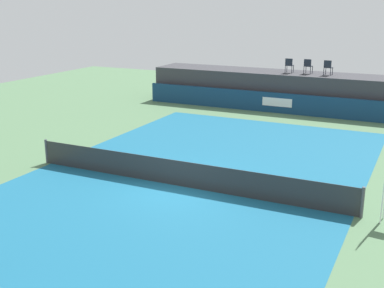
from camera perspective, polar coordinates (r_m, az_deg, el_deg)
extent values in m
plane|color=#4C704C|center=(20.54, 2.59, -2.18)|extent=(48.00, 48.00, 0.00)
cube|color=#16597A|center=(17.97, -1.22, -4.85)|extent=(12.00, 22.00, 0.00)
cube|color=navy|center=(30.03, 10.60, 4.57)|extent=(18.00, 0.20, 1.20)
cube|color=white|center=(30.03, 9.70, 4.74)|extent=(1.80, 0.02, 0.50)
cube|color=#38383D|center=(31.65, 11.53, 6.02)|extent=(18.00, 2.80, 2.20)
cylinder|color=#1E232D|center=(31.50, 11.52, 8.41)|extent=(0.04, 0.04, 0.44)
cylinder|color=#1E232D|center=(31.60, 10.80, 8.47)|extent=(0.04, 0.04, 0.44)
cylinder|color=#1E232D|center=(31.11, 11.34, 8.32)|extent=(0.04, 0.04, 0.44)
cylinder|color=#1E232D|center=(31.21, 10.61, 8.39)|extent=(0.04, 0.04, 0.44)
cube|color=#1E232D|center=(31.33, 11.09, 8.82)|extent=(0.45, 0.45, 0.03)
cube|color=#1E232D|center=(31.10, 11.02, 9.19)|extent=(0.44, 0.03, 0.42)
cylinder|color=#1E232D|center=(31.33, 13.61, 8.24)|extent=(0.04, 0.04, 0.44)
cylinder|color=#1E232D|center=(31.45, 12.90, 8.31)|extent=(0.04, 0.04, 0.44)
cylinder|color=#1E232D|center=(30.95, 13.39, 8.17)|extent=(0.04, 0.04, 0.44)
cylinder|color=#1E232D|center=(31.07, 12.67, 8.24)|extent=(0.04, 0.04, 0.44)
cube|color=#1E232D|center=(31.17, 13.17, 8.67)|extent=(0.47, 0.47, 0.03)
cube|color=#1E232D|center=(30.95, 13.08, 9.04)|extent=(0.44, 0.06, 0.42)
cylinder|color=#1E232D|center=(30.99, 15.77, 8.01)|extent=(0.04, 0.04, 0.44)
cylinder|color=#1E232D|center=(31.10, 15.05, 8.09)|extent=(0.04, 0.04, 0.44)
cylinder|color=#1E232D|center=(30.61, 15.56, 7.93)|extent=(0.04, 0.04, 0.44)
cylinder|color=#1E232D|center=(30.72, 14.83, 8.01)|extent=(0.04, 0.04, 0.44)
cube|color=#1E232D|center=(30.82, 15.33, 8.44)|extent=(0.48, 0.48, 0.03)
cube|color=#1E232D|center=(30.60, 15.25, 8.82)|extent=(0.44, 0.07, 0.42)
cylinder|color=white|center=(15.85, 20.95, -6.17)|extent=(0.04, 0.04, 1.40)
cube|color=#2D2D2D|center=(17.81, -1.23, -3.43)|extent=(12.40, 0.02, 0.95)
cylinder|color=#4C4C51|center=(21.22, -16.31, -0.80)|extent=(0.10, 0.10, 1.00)
cylinder|color=#4C4C51|center=(16.13, 18.92, -6.35)|extent=(0.10, 0.10, 1.00)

